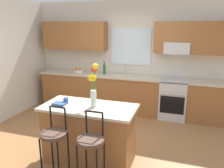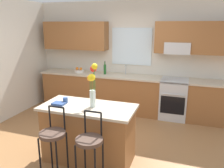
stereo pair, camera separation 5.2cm
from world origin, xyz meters
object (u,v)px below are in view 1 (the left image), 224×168
at_px(oven_range, 173,98).
at_px(kitchen_island, 89,133).
at_px(bar_stool_near, 54,137).
at_px(cookbook, 60,104).
at_px(fruit_bowl_oranges, 78,71).
at_px(bottle_olive_oil, 104,69).
at_px(mug_ceramic, 66,100).
at_px(bar_stool_middle, 91,144).
at_px(flower_vase, 93,83).

bearing_deg(oven_range, kitchen_island, -117.43).
bearing_deg(bar_stool_near, cookbook, 110.69).
bearing_deg(fruit_bowl_oranges, cookbook, -70.45).
distance_m(fruit_bowl_oranges, bottle_olive_oil, 0.73).
relative_size(bar_stool_near, mug_ceramic, 11.58).
distance_m(bar_stool_near, mug_ceramic, 0.69).
xyz_separation_m(bar_stool_middle, flower_vase, (-0.19, 0.57, 0.66)).
xyz_separation_m(kitchen_island, cookbook, (-0.46, -0.08, 0.47)).
relative_size(oven_range, bottle_olive_oil, 2.84).
height_order(fruit_bowl_oranges, bottle_olive_oil, bottle_olive_oil).
relative_size(bar_stool_middle, bottle_olive_oil, 3.22).
bearing_deg(oven_range, cookbook, -125.06).
bearing_deg(oven_range, mug_ceramic, -125.31).
distance_m(kitchen_island, bar_stool_middle, 0.65).
relative_size(mug_ceramic, bottle_olive_oil, 0.28).
relative_size(mug_ceramic, cookbook, 0.45).
distance_m(bar_stool_middle, fruit_bowl_oranges, 3.22).
bearing_deg(bar_stool_middle, bottle_olive_oil, 106.54).
height_order(mug_ceramic, bottle_olive_oil, bottle_olive_oil).
height_order(cookbook, bottle_olive_oil, bottle_olive_oil).
height_order(cookbook, fruit_bowl_oranges, fruit_bowl_oranges).
distance_m(flower_vase, cookbook, 0.66).
height_order(bar_stool_middle, flower_vase, flower_vase).
bearing_deg(flower_vase, oven_range, 64.27).
bearing_deg(oven_range, flower_vase, -115.73).
height_order(oven_range, flower_vase, flower_vase).
relative_size(bar_stool_near, flower_vase, 1.56).
distance_m(cookbook, bottle_olive_oil, 2.32).
bearing_deg(bottle_olive_oil, flower_vase, -73.98).
height_order(kitchen_island, bar_stool_near, bar_stool_near).
xyz_separation_m(oven_range, bar_stool_near, (-1.42, -2.78, 0.18)).
height_order(flower_vase, cookbook, flower_vase).
xyz_separation_m(oven_range, kitchen_island, (-1.15, -2.21, 0.00)).
relative_size(flower_vase, cookbook, 3.35).
bearing_deg(bottle_olive_oil, oven_range, -0.83).
bearing_deg(bar_stool_near, bar_stool_middle, 0.00).
bearing_deg(kitchen_island, cookbook, -170.43).
distance_m(mug_ceramic, fruit_bowl_oranges, 2.38).
bearing_deg(flower_vase, bar_stool_middle, -71.42).
height_order(oven_range, fruit_bowl_oranges, fruit_bowl_oranges).
bearing_deg(kitchen_island, flower_vase, 2.37).
bearing_deg(fruit_bowl_oranges, bottle_olive_oil, 0.00).
xyz_separation_m(kitchen_island, mug_ceramic, (-0.40, 0.02, 0.50)).
distance_m(kitchen_island, fruit_bowl_oranges, 2.63).
bearing_deg(cookbook, bottle_olive_oil, 92.44).
bearing_deg(bar_stool_middle, kitchen_island, 115.95).
bearing_deg(oven_range, bar_stool_middle, -107.46).
relative_size(oven_range, cookbook, 4.60).
height_order(oven_range, bar_stool_middle, bar_stool_middle).
xyz_separation_m(kitchen_island, flower_vase, (0.08, 0.00, 0.84)).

